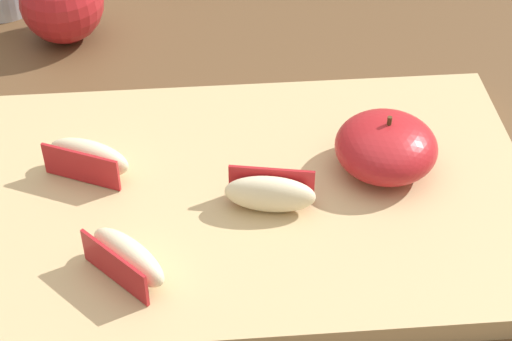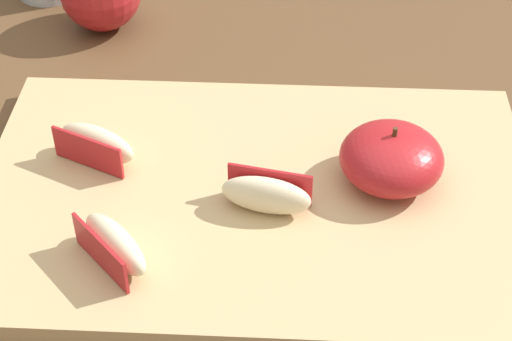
# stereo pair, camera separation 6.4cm
# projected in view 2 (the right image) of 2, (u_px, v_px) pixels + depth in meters

# --- Properties ---
(dining_table) EXTENTS (1.15, 0.92, 0.75)m
(dining_table) POSITION_uv_depth(u_px,v_px,m) (304.00, 246.00, 0.78)
(dining_table) COLOR brown
(dining_table) RESTS_ON ground_plane
(cutting_board) EXTENTS (0.43, 0.28, 0.02)m
(cutting_board) POSITION_uv_depth(u_px,v_px,m) (256.00, 199.00, 0.66)
(cutting_board) COLOR tan
(cutting_board) RESTS_ON dining_table
(apple_half_skin_up) EXTENTS (0.08, 0.08, 0.05)m
(apple_half_skin_up) POSITION_uv_depth(u_px,v_px,m) (391.00, 158.00, 0.65)
(apple_half_skin_up) COLOR #B21E23
(apple_half_skin_up) RESTS_ON cutting_board
(apple_wedge_middle) EXTENTS (0.06, 0.07, 0.03)m
(apple_wedge_middle) POSITION_uv_depth(u_px,v_px,m) (114.00, 245.00, 0.59)
(apple_wedge_middle) COLOR beige
(apple_wedge_middle) RESTS_ON cutting_board
(apple_wedge_left) EXTENTS (0.07, 0.05, 0.03)m
(apple_wedge_left) POSITION_uv_depth(u_px,v_px,m) (96.00, 144.00, 0.67)
(apple_wedge_left) COLOR beige
(apple_wedge_left) RESTS_ON cutting_board
(apple_wedge_front) EXTENTS (0.07, 0.04, 0.03)m
(apple_wedge_front) POSITION_uv_depth(u_px,v_px,m) (266.00, 194.00, 0.63)
(apple_wedge_front) COLOR beige
(apple_wedge_front) RESTS_ON cutting_board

